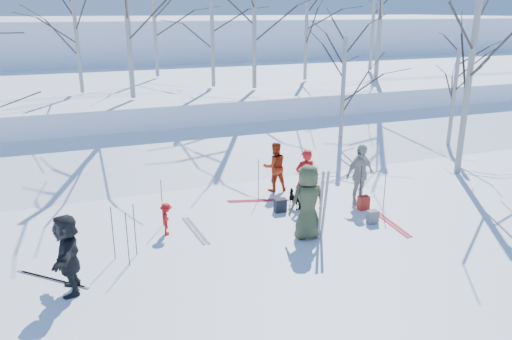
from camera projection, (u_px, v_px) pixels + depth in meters
name	position (u px, v px, depth m)	size (l,w,h in m)	color
ground	(276.00, 232.00, 13.49)	(120.00, 120.00, 0.00)	white
snow_ramp	(207.00, 158.00, 19.67)	(70.00, 9.50, 1.40)	white
snow_plateau	(159.00, 97.00, 28.31)	(70.00, 18.00, 2.20)	white
far_hill	(118.00, 51.00, 46.68)	(90.00, 30.00, 6.00)	white
skier_olive_center	(308.00, 202.00, 12.86)	(0.97, 0.63, 1.99)	#3B4429
skier_red_north	(305.00, 178.00, 15.09)	(0.64, 0.42, 1.76)	red
skier_redor_behind	(275.00, 167.00, 16.33)	(0.80, 0.62, 1.64)	#AF2D0D
skier_red_seated	(167.00, 219.00, 13.20)	(0.57, 0.33, 0.88)	red
skier_cream_east	(360.00, 174.00, 15.17)	(1.11, 0.46, 1.89)	beige
skier_grey_west	(68.00, 254.00, 10.38)	(1.63, 0.52, 1.76)	black
dog	(296.00, 199.00, 15.05)	(0.29, 0.65, 0.55)	black
upright_ski_left	(321.00, 206.00, 12.72)	(0.07, 0.02, 1.90)	silver
upright_ski_right	(325.00, 205.00, 12.78)	(0.07, 0.02, 1.90)	silver
ski_pair_a	(391.00, 223.00, 13.99)	(0.36, 1.91, 0.02)	red
ski_pair_b	(52.00, 279.00, 11.09)	(1.53, 1.44, 0.02)	silver
ski_pair_c	(195.00, 230.00, 13.56)	(0.33, 1.91, 0.02)	silver
ski_pair_d	(258.00, 200.00, 15.66)	(1.88, 0.70, 0.02)	red
ski_pole_a	(385.00, 190.00, 14.62)	(0.02, 0.02, 1.34)	black
ski_pole_b	(135.00, 230.00, 12.02)	(0.02, 0.02, 1.34)	black
ski_pole_c	(274.00, 176.00, 15.90)	(0.02, 0.02, 1.34)	black
ski_pole_d	(162.00, 203.00, 13.70)	(0.02, 0.02, 1.34)	black
ski_pole_e	(113.00, 233.00, 11.83)	(0.02, 0.02, 1.34)	black
ski_pole_f	(127.00, 240.00, 11.50)	(0.02, 0.02, 1.34)	black
ski_pole_g	(259.00, 180.00, 15.53)	(0.02, 0.02, 1.34)	black
ski_pole_h	(360.00, 187.00, 14.88)	(0.02, 0.02, 1.34)	black
backpack_red	(363.00, 203.00, 14.93)	(0.32, 0.22, 0.42)	#AC231A
backpack_grey	(373.00, 217.00, 13.96)	(0.30, 0.20, 0.38)	slate
backpack_dark	(280.00, 205.00, 14.77)	(0.34, 0.24, 0.40)	black
birch_plateau_a	(127.00, 14.00, 19.91)	(5.31, 5.31, 6.73)	silver
birch_plateau_b	(154.00, 19.00, 26.72)	(4.86, 4.86, 6.08)	silver
birch_plateau_d	(254.00, 21.00, 22.60)	(4.85, 4.85, 6.07)	silver
birch_plateau_e	(77.00, 40.00, 21.57)	(3.76, 3.76, 4.52)	silver
birch_plateau_f	(374.00, 12.00, 29.46)	(5.38, 5.38, 6.82)	silver
birch_plateau_h	(212.00, 32.00, 23.24)	(4.13, 4.13, 5.04)	silver
birch_plateau_j	(306.00, 29.00, 25.60)	(4.18, 4.18, 5.12)	silver
birch_edge_b	(470.00, 70.00, 17.18)	(5.82, 5.82, 7.46)	silver
birch_edge_c	(453.00, 100.00, 20.61)	(3.62, 3.62, 4.32)	silver
birch_edge_e	(343.00, 96.00, 20.33)	(3.90, 3.90, 4.72)	silver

